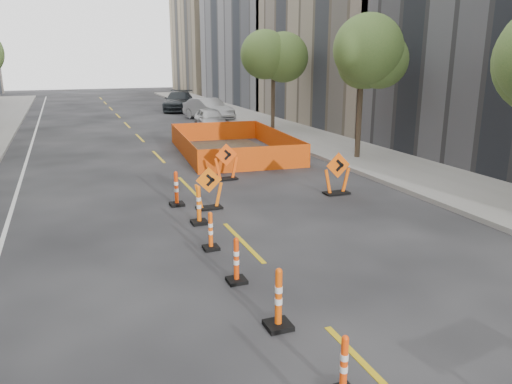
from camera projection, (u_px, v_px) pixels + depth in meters
name	position (u px, v px, depth m)	size (l,w,h in m)	color
ground_plane	(314.00, 314.00, 9.24)	(140.00, 140.00, 0.00)	black
sidewalk_right	(368.00, 157.00, 23.13)	(4.00, 90.00, 0.15)	gray
bld_right_c	(377.00, 21.00, 34.69)	(12.00, 16.00, 14.00)	gray
bld_right_e	(226.00, 29.00, 65.78)	(12.00, 14.00, 16.00)	tan
tree_r_b	(362.00, 58.00, 21.75)	(2.80, 2.80, 5.95)	#382B1E
tree_r_c	(273.00, 58.00, 30.76)	(2.80, 2.80, 5.95)	#382B1E
channelizer_1	(344.00, 366.00, 6.91)	(0.38, 0.38, 0.95)	#EE410A
channelizer_2	(279.00, 298.00, 8.64)	(0.45, 0.45, 1.14)	#DA4B09
channelizer_3	(236.00, 260.00, 10.42)	(0.40, 0.40, 1.01)	#DC3C09
channelizer_4	(211.00, 231.00, 12.23)	(0.38, 0.38, 0.97)	#FF540A
channelizer_5	(199.00, 205.00, 14.08)	(0.44, 0.44, 1.13)	#FC630A
channelizer_6	(176.00, 189.00, 15.81)	(0.44, 0.44, 1.12)	red
chevron_sign_left	(209.00, 188.00, 15.44)	(0.89, 0.54, 1.34)	orange
chevron_sign_center	(226.00, 162.00, 19.09)	(0.94, 0.57, 1.42)	#FF4E0A
chevron_sign_right	(337.00, 173.00, 17.09)	(0.98, 0.59, 1.47)	#E95509
safety_fence	(232.00, 143.00, 24.38)	(4.81, 8.18, 1.02)	#FF5B0D
parked_car_near	(211.00, 119.00, 32.08)	(1.65, 4.10, 1.40)	#B1B2B4
parked_car_mid	(208.00, 109.00, 37.07)	(1.69, 4.86, 1.60)	#A3A4A9
parked_car_far	(179.00, 101.00, 43.28)	(2.34, 5.77, 1.67)	black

